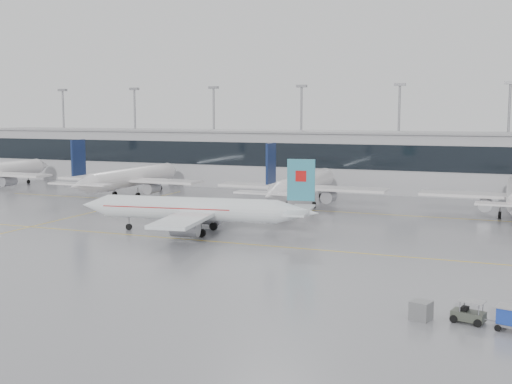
% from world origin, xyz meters
% --- Properties ---
extents(ground, '(320.00, 320.00, 0.00)m').
position_xyz_m(ground, '(0.00, 0.00, 0.00)').
color(ground, gray).
rests_on(ground, ground).
extents(taxi_line_main, '(120.00, 0.25, 0.01)m').
position_xyz_m(taxi_line_main, '(0.00, 0.00, 0.01)').
color(taxi_line_main, gold).
rests_on(taxi_line_main, ground).
extents(taxi_line_north, '(120.00, 0.25, 0.01)m').
position_xyz_m(taxi_line_north, '(0.00, 30.00, 0.01)').
color(taxi_line_north, gold).
rests_on(taxi_line_north, ground).
extents(taxi_line_cross, '(0.25, 60.00, 0.01)m').
position_xyz_m(taxi_line_cross, '(-30.00, 15.00, 0.01)').
color(taxi_line_cross, gold).
rests_on(taxi_line_cross, ground).
extents(terminal, '(180.00, 15.00, 12.00)m').
position_xyz_m(terminal, '(0.00, 62.00, 6.00)').
color(terminal, '#9E9EA2').
rests_on(terminal, ground).
extents(terminal_glass, '(180.00, 0.20, 5.00)m').
position_xyz_m(terminal_glass, '(0.00, 54.45, 7.50)').
color(terminal_glass, black).
rests_on(terminal_glass, ground).
extents(terminal_roof, '(182.00, 16.00, 0.40)m').
position_xyz_m(terminal_roof, '(0.00, 62.00, 12.20)').
color(terminal_roof, gray).
rests_on(terminal_roof, ground).
extents(light_masts, '(156.40, 1.00, 22.60)m').
position_xyz_m(light_masts, '(0.00, 68.00, 13.34)').
color(light_masts, gray).
rests_on(light_masts, ground).
extents(air_canada_jet, '(33.69, 26.42, 10.27)m').
position_xyz_m(air_canada_jet, '(-5.24, 4.39, 3.21)').
color(air_canada_jet, silver).
rests_on(air_canada_jet, ground).
extents(parked_jet_b, '(29.64, 36.96, 11.72)m').
position_xyz_m(parked_jet_b, '(-35.00, 33.69, 3.71)').
color(parked_jet_b, silver).
rests_on(parked_jet_b, ground).
extents(parked_jet_c, '(29.64, 36.96, 11.72)m').
position_xyz_m(parked_jet_c, '(-0.00, 33.69, 3.71)').
color(parked_jet_c, silver).
rests_on(parked_jet_c, ground).
extents(baggage_tug, '(3.75, 2.05, 1.78)m').
position_xyz_m(baggage_tug, '(30.91, -21.58, 0.63)').
color(baggage_tug, '#3C4037').
rests_on(baggage_tug, ground).
extents(gse_unit, '(1.84, 1.77, 1.50)m').
position_xyz_m(gse_unit, '(27.41, -22.21, 0.75)').
color(gse_unit, slate).
rests_on(gse_unit, ground).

